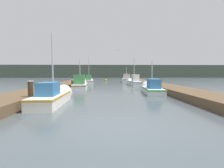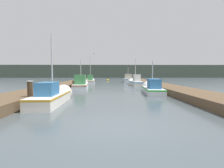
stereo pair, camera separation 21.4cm
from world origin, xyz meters
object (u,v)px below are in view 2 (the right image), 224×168
object	(u,v)px
fishing_boat_2	(81,84)
mooring_piling_0	(30,93)
mooring_piling_1	(73,84)
seagull_lead	(95,54)
seagull_1	(118,50)
fishing_boat_0	(53,96)
fishing_boat_1	(152,88)
fishing_boat_5	(128,80)
channel_buoy	(108,80)
fishing_boat_3	(135,82)
fishing_boat_4	(90,81)

from	to	relation	value
fishing_boat_2	mooring_piling_0	xyz separation A→B (m)	(-1.12, -10.78, 0.22)
mooring_piling_0	mooring_piling_1	world-z (taller)	mooring_piling_0
mooring_piling_0	seagull_lead	xyz separation A→B (m)	(2.37, 15.47, 3.89)
seagull_1	mooring_piling_0	bearing A→B (deg)	-89.36
fishing_boat_0	fishing_boat_1	bearing A→B (deg)	35.57
fishing_boat_5	seagull_lead	xyz separation A→B (m)	(-5.80, -9.15, 4.07)
fishing_boat_0	seagull_1	bearing A→B (deg)	70.38
fishing_boat_0	mooring_piling_0	size ratio (longest dim) A/B	3.87
fishing_boat_2	channel_buoy	world-z (taller)	fishing_boat_2
fishing_boat_5	channel_buoy	xyz separation A→B (m)	(-4.05, 6.28, -0.37)
fishing_boat_3	fishing_boat_1	bearing A→B (deg)	-92.51
fishing_boat_2	seagull_1	bearing A→B (deg)	34.58
fishing_boat_0	fishing_boat_1	distance (m)	9.11
seagull_1	fishing_boat_5	bearing A→B (deg)	97.74
fishing_boat_2	fishing_boat_3	xyz separation A→B (m)	(7.16, 5.35, -0.00)
fishing_boat_1	channel_buoy	bearing A→B (deg)	105.02
mooring_piling_1	fishing_boat_4	bearing A→B (deg)	82.46
fishing_boat_3	channel_buoy	xyz separation A→B (m)	(-4.16, 14.77, -0.32)
fishing_boat_2	seagull_1	size ratio (longest dim) A/B	10.93
seagull_lead	fishing_boat_2	bearing A→B (deg)	-137.74
fishing_boat_1	fishing_boat_4	size ratio (longest dim) A/B	1.07
fishing_boat_0	mooring_piling_1	size ratio (longest dim) A/B	5.53
seagull_1	fishing_boat_2	bearing A→B (deg)	-119.07
mooring_piling_1	channel_buoy	distance (m)	19.70
fishing_boat_2	fishing_boat_5	world-z (taller)	fishing_boat_2
fishing_boat_0	fishing_boat_5	distance (m)	24.84
fishing_boat_0	seagull_lead	distance (m)	15.28
fishing_boat_3	fishing_boat_2	bearing A→B (deg)	-146.03
fishing_boat_2	seagull_lead	xyz separation A→B (m)	(1.25, 4.69, 4.11)
fishing_boat_3	channel_buoy	bearing A→B (deg)	102.93
fishing_boat_1	mooring_piling_1	distance (m)	9.87
fishing_boat_4	fishing_boat_3	bearing A→B (deg)	-34.78
fishing_boat_2	seagull_1	distance (m)	7.27
fishing_boat_0	mooring_piling_1	distance (m)	10.84
fishing_boat_4	mooring_piling_0	xyz separation A→B (m)	(-1.21, -20.38, 0.24)
fishing_boat_4	seagull_lead	world-z (taller)	seagull_lead
mooring_piling_1	channel_buoy	bearing A→B (deg)	78.09
fishing_boat_1	mooring_piling_1	world-z (taller)	fishing_boat_1
fishing_boat_2	channel_buoy	size ratio (longest dim) A/B	5.81
fishing_boat_0	fishing_boat_3	size ratio (longest dim) A/B	0.95
seagull_lead	seagull_1	distance (m)	3.41
fishing_boat_3	channel_buoy	world-z (taller)	fishing_boat_3
fishing_boat_1	fishing_boat_3	bearing A→B (deg)	95.62
mooring_piling_1	fishing_boat_1	bearing A→B (deg)	-32.99
fishing_boat_3	seagull_1	size ratio (longest dim) A/B	10.13
seagull_1	channel_buoy	bearing A→B (deg)	117.01
fishing_boat_3	fishing_boat_4	xyz separation A→B (m)	(-7.07, 4.24, -0.02)
fishing_boat_1	fishing_boat_4	world-z (taller)	fishing_boat_4
fishing_boat_4	fishing_boat_0	bearing A→B (deg)	-94.39
fishing_boat_0	fishing_boat_4	size ratio (longest dim) A/B	1.00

